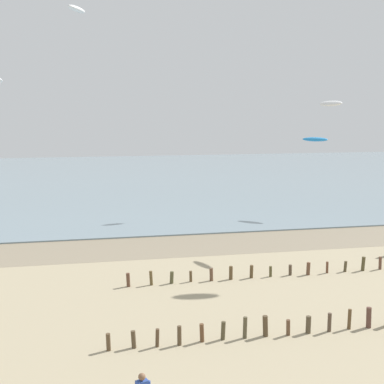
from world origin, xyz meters
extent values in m
cube|color=gray|center=(0.00, 26.07, 0.00)|extent=(120.00, 5.91, 0.01)
cube|color=gray|center=(0.00, 64.02, 0.05)|extent=(160.00, 70.00, 0.10)
cylinder|color=brown|center=(-2.29, 10.71, 0.36)|extent=(0.19, 0.19, 0.72)
cylinder|color=#4E3E2B|center=(-1.30, 10.76, 0.35)|extent=(0.22, 0.21, 0.72)
cylinder|color=#503C29|center=(-0.35, 10.67, 0.38)|extent=(0.17, 0.17, 0.76)
cylinder|color=brown|center=(0.55, 10.65, 0.40)|extent=(0.17, 0.20, 0.81)
cylinder|color=brown|center=(1.51, 10.76, 0.39)|extent=(0.21, 0.20, 0.78)
cylinder|color=#4B422C|center=(2.42, 10.80, 0.39)|extent=(0.21, 0.19, 0.78)
cylinder|color=brown|center=(3.35, 10.75, 0.46)|extent=(0.19, 0.19, 0.92)
cylinder|color=#4D3D29|center=(4.25, 10.76, 0.45)|extent=(0.26, 0.22, 0.90)
cylinder|color=brown|center=(5.22, 10.65, 0.35)|extent=(0.19, 0.19, 0.70)
cylinder|color=#4D412F|center=(6.15, 10.70, 0.37)|extent=(0.23, 0.22, 0.75)
cylinder|color=#4E3E30|center=(7.11, 10.66, 0.41)|extent=(0.18, 0.19, 0.84)
cylinder|color=brown|center=(8.09, 10.75, 0.44)|extent=(0.18, 0.19, 0.90)
cylinder|color=brown|center=(8.98, 10.71, 0.46)|extent=(0.23, 0.24, 0.92)
cylinder|color=brown|center=(-0.94, 18.17, 0.37)|extent=(0.23, 0.21, 0.76)
cylinder|color=brown|center=(0.31, 18.18, 0.39)|extent=(0.21, 0.18, 0.79)
cylinder|color=#4A482E|center=(1.45, 18.22, 0.34)|extent=(0.23, 0.21, 0.68)
cylinder|color=brown|center=(2.54, 18.29, 0.31)|extent=(0.18, 0.18, 0.63)
cylinder|color=brown|center=(3.70, 18.24, 0.36)|extent=(0.21, 0.23, 0.72)
cylinder|color=brown|center=(4.83, 18.25, 0.38)|extent=(0.21, 0.23, 0.76)
cylinder|color=brown|center=(6.05, 18.27, 0.37)|extent=(0.21, 0.21, 0.75)
cylinder|color=#4B4528|center=(7.20, 18.28, 0.30)|extent=(0.18, 0.16, 0.62)
cylinder|color=#4A3C2D|center=(8.40, 18.30, 0.31)|extent=(0.20, 0.20, 0.63)
cylinder|color=brown|center=(9.46, 18.17, 0.37)|extent=(0.23, 0.22, 0.74)
cylinder|color=brown|center=(10.68, 18.25, 0.34)|extent=(0.17, 0.18, 0.69)
cylinder|color=#4B412B|center=(11.86, 18.29, 0.32)|extent=(0.20, 0.19, 0.64)
cylinder|color=#4A4228|center=(12.99, 18.27, 0.42)|extent=(0.23, 0.22, 0.85)
cylinder|color=brown|center=(14.12, 18.31, 0.38)|extent=(0.18, 0.19, 0.77)
sphere|color=brown|center=(-1.49, 5.46, 1.60)|extent=(0.22, 0.22, 0.22)
ellipsoid|color=white|center=(-3.55, 46.99, 19.58)|extent=(2.47, 3.61, 0.82)
ellipsoid|color=white|center=(13.69, 24.79, 9.91)|extent=(1.39, 2.13, 0.54)
ellipsoid|color=#2384D1|center=(17.11, 34.53, 6.88)|extent=(2.25, 2.09, 0.43)
camera|label=1|loc=(-2.86, -8.89, 9.41)|focal=48.53mm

